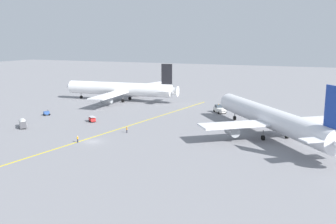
% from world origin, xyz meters
% --- Properties ---
extents(ground_plane, '(600.00, 600.00, 0.00)m').
position_xyz_m(ground_plane, '(0.00, 0.00, 0.00)').
color(ground_plane, gray).
extents(taxiway_stripe, '(17.06, 118.92, 0.01)m').
position_xyz_m(taxiway_stripe, '(-1.59, 10.00, 0.00)').
color(taxiway_stripe, yellow).
rests_on(taxiway_stripe, ground).
extents(airliner_at_gate_left, '(51.17, 48.64, 15.75)m').
position_xyz_m(airliner_at_gate_left, '(-26.47, 58.36, 4.93)').
color(airliner_at_gate_left, white).
rests_on(airliner_at_gate_left, ground).
extents(airliner_being_pushed, '(41.02, 48.60, 16.25)m').
position_xyz_m(airliner_being_pushed, '(39.69, 22.87, 4.98)').
color(airliner_being_pushed, silver).
rests_on(airliner_being_pushed, ground).
extents(pushback_tug, '(6.60, 7.67, 2.96)m').
position_xyz_m(pushback_tug, '(18.75, 49.29, 1.25)').
color(pushback_tug, white).
rests_on(pushback_tug, ground).
extents(gse_fuel_bowser_stubby, '(4.88, 4.70, 2.40)m').
position_xyz_m(gse_fuel_bowser_stubby, '(-27.17, 4.50, 1.33)').
color(gse_fuel_bowser_stubby, silver).
rests_on(gse_fuel_bowser_stubby, ground).
extents(gse_baggage_cart_trailing, '(3.12, 2.92, 1.71)m').
position_xyz_m(gse_baggage_cart_trailing, '(-13.42, 19.19, 0.86)').
color(gse_baggage_cart_trailing, red).
rests_on(gse_baggage_cart_trailing, ground).
extents(gse_gpu_cart_small, '(2.47, 2.63, 1.90)m').
position_xyz_m(gse_gpu_cart_small, '(-33.49, 21.65, 0.79)').
color(gse_gpu_cart_small, '#2D5199').
rests_on(gse_gpu_cart_small, ground).
extents(ground_crew_wing_walker_right, '(0.36, 0.36, 1.71)m').
position_xyz_m(ground_crew_wing_walker_right, '(-2.92, -2.19, 0.89)').
color(ground_crew_wing_walker_right, black).
rests_on(ground_crew_wing_walker_right, ground).
extents(ground_crew_marshaller_foreground, '(0.46, 0.37, 1.68)m').
position_xyz_m(ground_crew_marshaller_foreground, '(3.38, 11.30, 0.88)').
color(ground_crew_marshaller_foreground, black).
rests_on(ground_crew_marshaller_foreground, ground).
extents(jet_bridge, '(6.57, 18.59, 5.65)m').
position_xyz_m(jet_bridge, '(-22.10, 84.25, 3.87)').
color(jet_bridge, '#B7B7BC').
rests_on(jet_bridge, ground).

